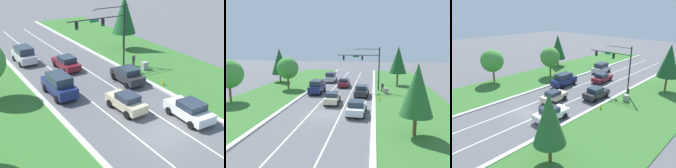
# 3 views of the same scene
# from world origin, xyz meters

# --- Properties ---
(ground_plane) EXTENTS (160.00, 160.00, 0.00)m
(ground_plane) POSITION_xyz_m (0.00, 0.00, 0.00)
(ground_plane) COLOR #5B5B60
(curb_strip_right) EXTENTS (0.50, 90.00, 0.15)m
(curb_strip_right) POSITION_xyz_m (5.65, 0.00, 0.07)
(curb_strip_right) COLOR beige
(curb_strip_right) RESTS_ON ground_plane
(curb_strip_left) EXTENTS (0.50, 90.00, 0.15)m
(curb_strip_left) POSITION_xyz_m (-5.65, 0.00, 0.07)
(curb_strip_left) COLOR beige
(curb_strip_left) RESTS_ON ground_plane
(grass_verge_right) EXTENTS (10.00, 90.00, 0.08)m
(grass_verge_right) POSITION_xyz_m (10.90, 0.00, 0.04)
(grass_verge_right) COLOR #38702D
(grass_verge_right) RESTS_ON ground_plane
(grass_verge_left) EXTENTS (10.00, 90.00, 0.08)m
(grass_verge_left) POSITION_xyz_m (-10.90, 0.00, 0.04)
(grass_verge_left) COLOR #38702D
(grass_verge_left) RESTS_ON ground_plane
(lane_stripe_inner_left) EXTENTS (0.14, 81.00, 0.01)m
(lane_stripe_inner_left) POSITION_xyz_m (-1.80, 0.00, 0.00)
(lane_stripe_inner_left) COLOR white
(lane_stripe_inner_left) RESTS_ON ground_plane
(lane_stripe_inner_right) EXTENTS (0.14, 81.00, 0.01)m
(lane_stripe_inner_right) POSITION_xyz_m (1.80, 0.00, 0.00)
(lane_stripe_inner_right) COLOR white
(lane_stripe_inner_right) RESTS_ON ground_plane
(traffic_signal_mast) EXTENTS (7.44, 0.41, 7.59)m
(traffic_signal_mast) POSITION_xyz_m (4.28, 14.84, 5.07)
(traffic_signal_mast) COLOR black
(traffic_signal_mast) RESTS_ON ground_plane
(champagne_sedan) EXTENTS (2.11, 4.28, 1.67)m
(champagne_sedan) POSITION_xyz_m (-0.01, 4.91, 0.86)
(champagne_sedan) COLOR beige
(champagne_sedan) RESTS_ON ground_plane
(white_sedan) EXTENTS (2.30, 4.56, 1.69)m
(white_sedan) POSITION_xyz_m (3.65, 0.83, 0.85)
(white_sedan) COLOR white
(white_sedan) RESTS_ON ground_plane
(silver_suv) EXTENTS (2.22, 4.61, 2.09)m
(silver_suv) POSITION_xyz_m (-3.69, 22.51, 1.06)
(silver_suv) COLOR silver
(silver_suv) RESTS_ON ground_plane
(burgundy_sedan) EXTENTS (2.13, 4.62, 1.63)m
(burgundy_sedan) POSITION_xyz_m (-0.14, 17.49, 0.81)
(burgundy_sedan) COLOR maroon
(burgundy_sedan) RESTS_ON ground_plane
(charcoal_sedan) EXTENTS (2.25, 4.41, 1.76)m
(charcoal_sedan) POSITION_xyz_m (3.74, 10.12, 0.88)
(charcoal_sedan) COLOR #28282D
(charcoal_sedan) RESTS_ON ground_plane
(navy_suv) EXTENTS (2.15, 4.93, 2.22)m
(navy_suv) POSITION_xyz_m (-3.80, 11.04, 1.13)
(navy_suv) COLOR navy
(navy_suv) RESTS_ON ground_plane
(utility_cabinet) EXTENTS (0.70, 0.60, 1.01)m
(utility_cabinet) POSITION_xyz_m (7.63, 12.16, 0.51)
(utility_cabinet) COLOR #9E9E99
(utility_cabinet) RESTS_ON ground_plane
(pedestrian) EXTENTS (0.43, 0.34, 1.69)m
(pedestrian) POSITION_xyz_m (7.08, 13.68, 0.94)
(pedestrian) COLOR #42382D
(pedestrian) RESTS_ON ground_plane
(fire_hydrant) EXTENTS (0.34, 0.20, 0.70)m
(fire_hydrant) POSITION_xyz_m (6.44, 7.44, 0.34)
(fire_hydrant) COLOR gold
(fire_hydrant) RESTS_ON ground_plane
(conifer_near_right_tree) EXTENTS (2.89, 2.89, 6.57)m
(conifer_near_right_tree) POSITION_xyz_m (9.25, -4.60, 4.24)
(conifer_near_right_tree) COLOR brown
(conifer_near_right_tree) RESTS_ON ground_plane
(oak_near_left_tree) EXTENTS (4.09, 4.09, 6.04)m
(oak_near_left_tree) POSITION_xyz_m (-14.67, 3.74, 3.98)
(oak_near_left_tree) COLOR brown
(oak_near_left_tree) RESTS_ON ground_plane
(conifer_far_right_tree) EXTENTS (3.31, 3.31, 7.75)m
(conifer_far_right_tree) POSITION_xyz_m (10.21, 20.48, 5.08)
(conifer_far_right_tree) COLOR brown
(conifer_far_right_tree) RESTS_ON ground_plane
(oak_far_left_tree) EXTENTS (3.92, 3.92, 5.80)m
(oak_far_left_tree) POSITION_xyz_m (-9.91, 13.59, 3.83)
(oak_far_left_tree) COLOR brown
(oak_far_left_tree) RESTS_ON ground_plane
(conifer_mid_left_tree) EXTENTS (3.45, 3.45, 7.28)m
(conifer_mid_left_tree) POSITION_xyz_m (-14.50, 20.42, 4.51)
(conifer_mid_left_tree) COLOR brown
(conifer_mid_left_tree) RESTS_ON ground_plane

